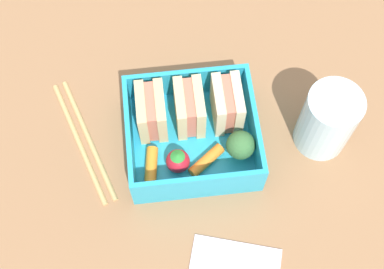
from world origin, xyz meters
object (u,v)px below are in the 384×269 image
at_px(sandwich_left, 151,112).
at_px(carrot_stick_left, 206,160).
at_px(sandwich_center, 227,104).
at_px(broccoli_floret, 241,145).
at_px(chopstick_pair, 84,140).
at_px(carrot_stick_far_left, 151,167).
at_px(sandwich_center_left, 189,108).
at_px(drinking_glass, 327,121).
at_px(strawberry_far_left, 178,161).

xyz_separation_m(sandwich_left, carrot_stick_left, (0.06, -0.06, -0.02)).
distance_m(sandwich_center, carrot_stick_left, 0.08).
distance_m(broccoli_floret, chopstick_pair, 0.21).
bearing_deg(broccoli_floret, carrot_stick_far_left, -175.87).
bearing_deg(sandwich_center_left, carrot_stick_left, -77.38).
distance_m(sandwich_center_left, sandwich_center, 0.05).
xyz_separation_m(sandwich_left, drinking_glass, (0.21, -0.04, 0.01)).
distance_m(sandwich_center, carrot_stick_far_left, 0.12).
bearing_deg(sandwich_center_left, strawberry_far_left, -108.56).
height_order(sandwich_left, carrot_stick_far_left, sandwich_left).
bearing_deg(sandwich_center_left, broccoli_floret, -44.74).
relative_size(carrot_stick_left, chopstick_pair, 0.28).
distance_m(sandwich_center, drinking_glass, 0.13).
bearing_deg(carrot_stick_left, strawberry_far_left, -179.80).
relative_size(sandwich_center, chopstick_pair, 0.33).
distance_m(chopstick_pair, drinking_glass, 0.31).
xyz_separation_m(chopstick_pair, drinking_glass, (0.31, -0.03, 0.05)).
distance_m(carrot_stick_far_left, chopstick_pair, 0.10).
height_order(carrot_stick_far_left, strawberry_far_left, strawberry_far_left).
xyz_separation_m(sandwich_center, chopstick_pair, (-0.19, -0.01, -0.04)).
height_order(sandwich_center_left, chopstick_pair, sandwich_center_left).
height_order(sandwich_center_left, carrot_stick_left, sandwich_center_left).
bearing_deg(sandwich_center, drinking_glass, -18.65).
relative_size(strawberry_far_left, drinking_glass, 0.36).
distance_m(carrot_stick_left, chopstick_pair, 0.16).
bearing_deg(sandwich_left, chopstick_pair, -173.79).
relative_size(broccoli_floret, chopstick_pair, 0.25).
relative_size(sandwich_center, carrot_stick_far_left, 1.22).
distance_m(sandwich_center_left, broccoli_floret, 0.08).
height_order(sandwich_center_left, carrot_stick_far_left, sandwich_center_left).
bearing_deg(strawberry_far_left, carrot_stick_left, 0.20).
height_order(sandwich_left, sandwich_center_left, same).
relative_size(carrot_stick_far_left, carrot_stick_left, 0.99).
relative_size(broccoli_floret, drinking_glass, 0.46).
height_order(sandwich_center, drinking_glass, drinking_glass).
relative_size(strawberry_far_left, chopstick_pair, 0.19).
xyz_separation_m(sandwich_left, sandwich_center, (0.10, 0.00, 0.00)).
distance_m(sandwich_center, broccoli_floret, 0.06).
height_order(sandwich_left, strawberry_far_left, sandwich_left).
height_order(strawberry_far_left, broccoli_floret, broccoli_floret).
bearing_deg(sandwich_center, sandwich_center_left, 180.00).
height_order(sandwich_center_left, strawberry_far_left, sandwich_center_left).
xyz_separation_m(sandwich_left, sandwich_center_left, (0.05, 0.00, 0.00)).
xyz_separation_m(carrot_stick_left, chopstick_pair, (-0.15, 0.05, -0.02)).
bearing_deg(sandwich_center_left, drinking_glass, -13.53).
height_order(strawberry_far_left, drinking_glass, drinking_glass).
bearing_deg(strawberry_far_left, sandwich_center_left, 71.44).
xyz_separation_m(sandwich_center, drinking_glass, (0.12, -0.04, 0.01)).
bearing_deg(sandwich_left, strawberry_far_left, -67.43).
relative_size(sandwich_left, strawberry_far_left, 1.71).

